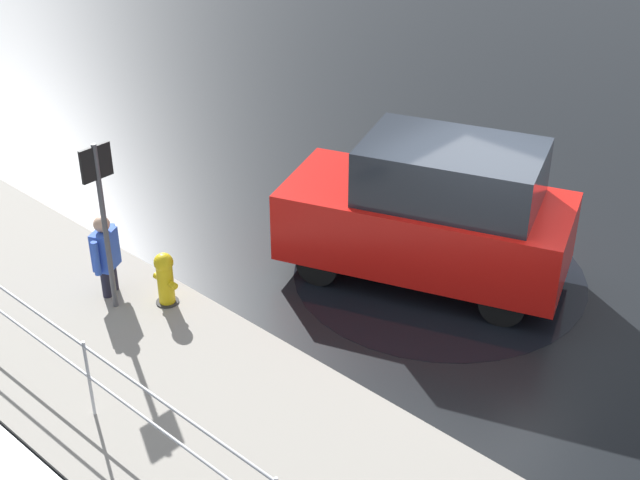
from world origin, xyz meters
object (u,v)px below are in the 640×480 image
at_px(fire_hydrant, 165,280).
at_px(pedestrian, 105,252).
at_px(moving_hatchback, 432,213).
at_px(sign_post, 102,204).

distance_m(fire_hydrant, pedestrian, 0.89).
bearing_deg(fire_hydrant, pedestrian, 25.71).
height_order(moving_hatchback, sign_post, sign_post).
distance_m(moving_hatchback, pedestrian, 4.43).
bearing_deg(fire_hydrant, moving_hatchback, -126.14).
bearing_deg(pedestrian, moving_hatchback, -131.34).
bearing_deg(sign_post, moving_hatchback, -126.90).
bearing_deg(moving_hatchback, fire_hydrant, 53.86).
relative_size(moving_hatchback, sign_post, 1.77).
xyz_separation_m(moving_hatchback, pedestrian, (2.92, 3.32, -0.34)).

